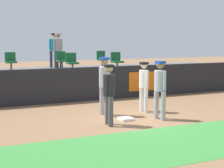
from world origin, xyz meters
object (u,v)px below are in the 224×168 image
Objects in this scene: player_runner_visitor at (160,86)px; player_umpire at (109,90)px; seat_front_center at (72,61)px; player_fielder_home at (144,83)px; spectator_hooded at (58,48)px; seat_front_right at (117,60)px; player_coach_visitor at (105,82)px; spectator_capped at (54,48)px; seat_back_left at (11,60)px; seat_back_center at (62,59)px; seat_back_right at (102,58)px; first_base at (126,119)px.

player_umpire is at bearing -96.51° from player_runner_visitor.
player_fielder_home is at bearing -76.25° from seat_front_center.
spectator_hooded is (0.20, 2.67, 0.51)m from seat_front_center.
seat_front_center is at bearing 75.57° from spectator_hooded.
spectator_hooded is at bearing 125.92° from seat_front_right.
seat_front_center reaches higher than player_runner_visitor.
player_coach_visitor is at bearing -94.93° from seat_front_center.
player_umpire is 8.70m from spectator_capped.
seat_front_right is at bearing -22.23° from seat_back_left.
player_fielder_home is 7.02m from seat_back_left.
player_fielder_home is 7.43m from spectator_capped.
seat_back_center is 0.49× the size of spectator_capped.
seat_back_center is (-0.97, 6.15, 0.52)m from player_fielder_home.
seat_back_right reaches higher than player_umpire.
player_coach_visitor is at bearing 107.65° from first_base.
first_base is at bearing 95.21° from spectator_capped.
seat_back_center is (0.91, 7.46, 0.48)m from player_umpire.
player_runner_visitor is 1.03× the size of player_umpire.
seat_front_center and seat_front_right have the same top height.
player_runner_visitor is (0.99, -0.34, 1.00)m from first_base.
seat_back_right is at bearing -0.01° from seat_back_center.
seat_back_center is 2.36m from seat_back_left.
seat_front_right is (2.21, 5.27, 1.46)m from first_base.
first_base is 0.23× the size of player_umpire.
player_runner_visitor reaches higher than first_base.
seat_back_right is at bearing 164.75° from player_umpire.
seat_back_right is (1.11, 6.15, 0.52)m from player_fielder_home.
seat_back_right is (1.26, 7.41, 0.45)m from player_runner_visitor.
player_runner_visitor reaches higher than player_umpire.
seat_back_left is at bearing 141.56° from seat_front_center.
spectator_capped is (0.05, 2.93, 0.52)m from seat_front_center.
spectator_hooded is at bearing 167.90° from player_coach_visitor.
first_base is 8.44m from spectator_capped.
spectator_capped reaches higher than first_base.
player_runner_visitor is at bearing -66.77° from seat_back_left.
player_umpire is (-1.73, -0.05, -0.03)m from player_runner_visitor.
player_runner_visitor is 5.70m from seat_front_center.
seat_front_center is 1.00× the size of seat_front_right.
player_runner_visitor is 1.06× the size of spectator_hooded.
seat_front_right is 1.80m from seat_back_right.
seat_back_left is (-2.19, 7.07, 1.46)m from first_base.
seat_back_left reaches higher than first_base.
player_runner_visitor is at bearing 84.74° from spectator_hooded.
player_runner_visitor is at bearing -6.67° from player_fielder_home.
seat_front_right is at bearing 0.00° from seat_front_center.
player_runner_visitor is at bearing -99.68° from seat_back_right.
first_base is at bearing -91.39° from seat_back_center.
seat_back_right is at bearing 72.32° from first_base.
spectator_capped reaches higher than seat_back_right.
player_coach_visitor is 7.09m from spectator_hooded.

